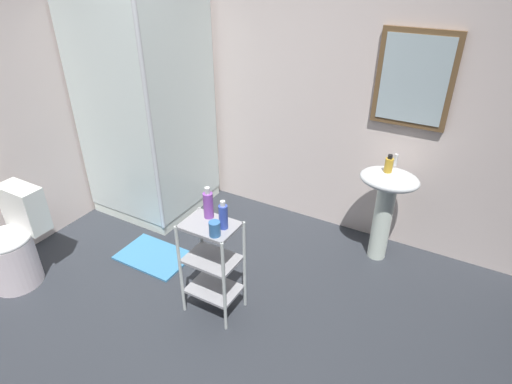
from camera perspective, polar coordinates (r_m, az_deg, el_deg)
ground_plane at (r=3.10m, az=-9.68°, el=-18.77°), size 4.20×4.20×0.02m
wall_back at (r=3.78m, az=6.67°, el=13.79°), size 4.20×0.14×2.50m
shower_stall at (r=4.20m, az=-13.47°, el=3.26°), size 0.92×0.92×2.00m
pedestal_sink at (r=3.51m, az=17.17°, el=-0.72°), size 0.46×0.37×0.81m
sink_faucet at (r=3.49m, az=18.34°, el=4.12°), size 0.03×0.03×0.10m
toilet at (r=3.76m, az=-29.79°, el=-6.36°), size 0.37×0.49×0.76m
storage_cart at (r=2.95m, az=-5.94°, el=-9.22°), size 0.38×0.28×0.74m
hand_soap_bottle at (r=3.37m, az=17.50°, el=3.55°), size 0.06×0.06×0.14m
shampoo_bottle_blue at (r=2.68m, az=-4.44°, el=-3.28°), size 0.06×0.06×0.20m
conditioner_bottle_purple at (r=2.80m, az=-6.46°, el=-1.67°), size 0.07×0.07×0.22m
rinse_cup at (r=2.64m, az=-5.60°, el=-4.96°), size 0.07×0.07×0.10m
bath_mat at (r=3.77m, az=-13.60°, el=-8.41°), size 0.60×0.40×0.02m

